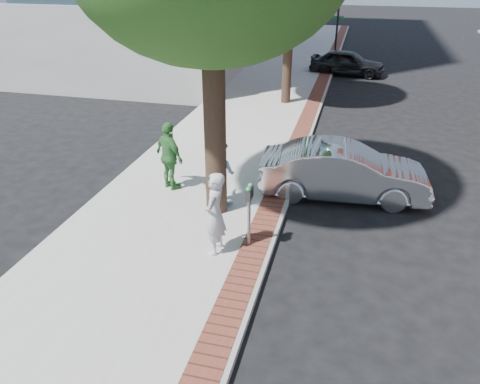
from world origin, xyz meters
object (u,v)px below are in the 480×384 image
(person_green, at_px, (170,156))
(person_gray, at_px, (215,214))
(sedan_silver, at_px, (344,172))
(parking_meter, at_px, (249,203))
(bg_car, at_px, (347,62))
(person_officer, at_px, (221,172))

(person_green, bearing_deg, person_gray, 161.78)
(sedan_silver, bearing_deg, parking_meter, 145.33)
(parking_meter, height_order, bg_car, parking_meter)
(person_officer, bearing_deg, bg_car, -61.62)
(person_gray, height_order, bg_car, person_gray)
(person_gray, height_order, person_green, person_green)
(person_green, distance_m, sedan_silver, 4.70)
(person_officer, relative_size, bg_car, 0.42)
(sedan_silver, bearing_deg, person_officer, 109.24)
(person_gray, xyz_separation_m, sedan_silver, (2.50, 3.62, -0.34))
(person_gray, bearing_deg, bg_car, 177.20)
(sedan_silver, distance_m, bg_car, 14.89)
(parking_meter, xyz_separation_m, bg_car, (1.25, 18.07, -0.52))
(parking_meter, relative_size, person_green, 0.78)
(parking_meter, relative_size, sedan_silver, 0.33)
(person_officer, height_order, person_green, person_green)
(sedan_silver, bearing_deg, bg_car, -2.12)
(person_officer, bearing_deg, parking_meter, 159.29)
(person_officer, relative_size, person_green, 0.88)
(person_officer, distance_m, bg_car, 16.39)
(person_officer, xyz_separation_m, person_green, (-1.55, 0.38, 0.11))
(person_gray, distance_m, person_officer, 2.35)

